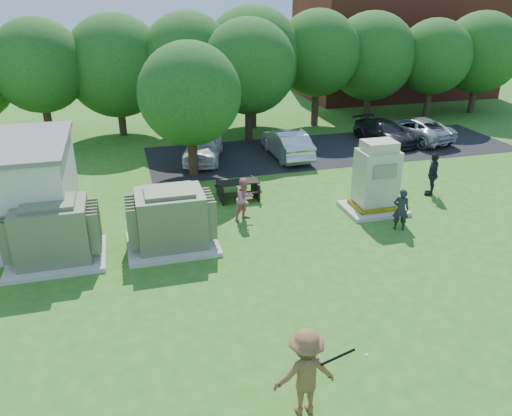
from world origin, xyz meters
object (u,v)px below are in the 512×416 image
object	(u,v)px
transformer_right	(171,220)
batter	(305,373)
car_white	(203,145)
car_dark	(385,132)
picnic_table	(238,188)
generator_cabinet	(376,181)
person_at_picnic	(245,199)
car_silver_b	(414,129)
person_by_generator	(401,209)
transformer_left	(53,233)
person_walking_right	(433,174)
car_silver_a	(287,143)

from	to	relation	value
transformer_right	batter	world-z (taller)	transformer_right
car_white	car_dark	bearing A→B (deg)	18.09
car_white	picnic_table	bearing A→B (deg)	-68.74
generator_cabinet	person_at_picnic	bearing A→B (deg)	174.37
car_silver_b	person_by_generator	bearing A→B (deg)	43.05
transformer_left	person_walking_right	world-z (taller)	transformer_left
batter	transformer_left	bearing A→B (deg)	-53.63
generator_cabinet	person_walking_right	world-z (taller)	generator_cabinet
batter	person_at_picnic	world-z (taller)	batter
person_walking_right	transformer_left	bearing A→B (deg)	-44.42
batter	car_dark	world-z (taller)	batter
picnic_table	car_dark	world-z (taller)	car_dark
generator_cabinet	person_at_picnic	distance (m)	5.15
transformer_right	person_at_picnic	size ratio (longest dim) A/B	1.80
person_by_generator	car_white	distance (m)	11.38
person_by_generator	transformer_left	bearing A→B (deg)	21.43
car_silver_a	car_dark	size ratio (longest dim) A/B	1.04
transformer_right	person_walking_right	distance (m)	11.27
transformer_left	person_by_generator	bearing A→B (deg)	-4.15
car_silver_a	car_white	bearing A→B (deg)	-9.69
car_dark	picnic_table	bearing A→B (deg)	-161.89
person_by_generator	person_at_picnic	xyz separation A→B (m)	(-5.21, 2.29, 0.05)
transformer_right	transformer_left	bearing A→B (deg)	180.00
transformer_left	person_at_picnic	bearing A→B (deg)	12.26
car_white	car_silver_b	distance (m)	12.38
transformer_left	batter	world-z (taller)	transformer_left
generator_cabinet	car_silver_b	bearing A→B (deg)	50.72
transformer_left	person_walking_right	bearing A→B (deg)	6.89
transformer_left	car_dark	distance (m)	19.31
car_white	car_silver_b	world-z (taller)	car_white
generator_cabinet	car_dark	distance (m)	9.98
transformer_left	generator_cabinet	distance (m)	11.74
person_at_picnic	car_white	bearing A→B (deg)	63.85
picnic_table	car_silver_a	bearing A→B (deg)	52.33
transformer_right	person_at_picnic	xyz separation A→B (m)	(2.89, 1.43, -0.13)
transformer_right	car_dark	distance (m)	16.19
car_silver_a	generator_cabinet	bearing A→B (deg)	97.52
car_silver_a	car_dark	bearing A→B (deg)	-171.51
batter	person_walking_right	world-z (taller)	batter
person_at_picnic	car_silver_b	xyz separation A→B (m)	(12.13, 8.08, -0.16)
picnic_table	person_by_generator	distance (m)	6.66
generator_cabinet	car_dark	size ratio (longest dim) A/B	0.67
person_at_picnic	person_walking_right	distance (m)	8.24
transformer_left	batter	bearing A→B (deg)	-55.69
transformer_left	car_silver_b	world-z (taller)	transformer_left
transformer_left	car_silver_a	size ratio (longest dim) A/B	0.68
picnic_table	person_by_generator	world-z (taller)	person_by_generator
car_silver_a	person_walking_right	bearing A→B (deg)	121.59
batter	transformer_right	bearing A→B (deg)	-75.52
picnic_table	transformer_left	bearing A→B (deg)	-152.42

